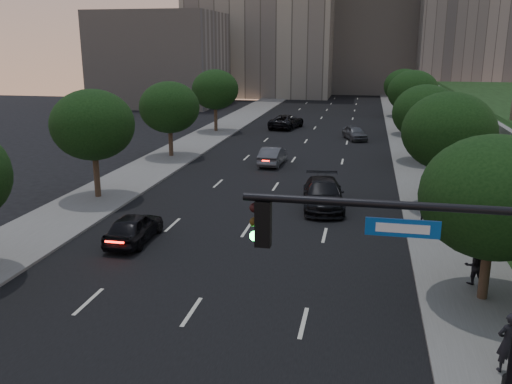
% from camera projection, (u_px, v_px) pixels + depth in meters
% --- Properties ---
extents(road_surface, '(16.00, 140.00, 0.02)m').
position_uv_depth(road_surface, '(290.00, 165.00, 42.92)').
color(road_surface, black).
rests_on(road_surface, ground).
extents(sidewalk_right, '(4.50, 140.00, 0.15)m').
position_uv_depth(sidewalk_right, '(424.00, 170.00, 40.92)').
color(sidewalk_right, slate).
rests_on(sidewalk_right, ground).
extents(sidewalk_left, '(4.50, 140.00, 0.15)m').
position_uv_depth(sidewalk_left, '(168.00, 159.00, 44.88)').
color(sidewalk_left, slate).
rests_on(sidewalk_left, ground).
extents(parapet_wall, '(0.35, 90.00, 0.70)m').
position_uv_depth(parapet_wall, '(481.00, 118.00, 37.28)').
color(parapet_wall, slate).
rests_on(parapet_wall, embankment).
extents(office_block_left, '(26.00, 20.00, 32.00)m').
position_uv_depth(office_block_left, '(264.00, 7.00, 100.02)').
color(office_block_left, gray).
rests_on(office_block_left, ground).
extents(office_block_mid, '(22.00, 18.00, 26.00)m').
position_uv_depth(office_block_mid, '(373.00, 25.00, 106.40)').
color(office_block_mid, '#A09C93').
rests_on(office_block_mid, ground).
extents(office_block_filler, '(18.00, 16.00, 14.00)m').
position_uv_depth(office_block_filler, '(161.00, 59.00, 83.92)').
color(office_block_filler, '#A09C93').
rests_on(office_block_filler, ground).
extents(tree_right_a, '(5.20, 5.20, 6.24)m').
position_uv_depth(tree_right_a, '(494.00, 197.00, 19.08)').
color(tree_right_a, '#38281C').
rests_on(tree_right_a, ground).
extents(tree_right_b, '(5.20, 5.20, 6.74)m').
position_uv_depth(tree_right_b, '(449.00, 132.00, 30.29)').
color(tree_right_b, '#38281C').
rests_on(tree_right_b, ground).
extents(tree_right_c, '(5.20, 5.20, 6.24)m').
position_uv_depth(tree_right_c, '(426.00, 113.00, 42.71)').
color(tree_right_c, '#38281C').
rests_on(tree_right_c, ground).
extents(tree_right_d, '(5.20, 5.20, 6.74)m').
position_uv_depth(tree_right_d, '(413.00, 92.00, 55.81)').
color(tree_right_d, '#38281C').
rests_on(tree_right_d, ground).
extents(tree_right_e, '(5.20, 5.20, 6.24)m').
position_uv_depth(tree_right_e, '(404.00, 86.00, 70.12)').
color(tree_right_e, '#38281C').
rests_on(tree_right_e, ground).
extents(tree_left_b, '(5.00, 5.00, 6.71)m').
position_uv_depth(tree_left_b, '(93.00, 125.00, 32.37)').
color(tree_left_b, '#38281C').
rests_on(tree_left_b, ground).
extents(tree_left_c, '(5.00, 5.00, 6.34)m').
position_uv_depth(tree_left_c, '(169.00, 107.00, 44.75)').
color(tree_left_c, '#38281C').
rests_on(tree_left_c, ground).
extents(tree_left_d, '(5.00, 5.00, 6.71)m').
position_uv_depth(tree_left_d, '(215.00, 90.00, 57.89)').
color(tree_left_d, '#38281C').
rests_on(tree_left_d, ground).
extents(traffic_signal_mast, '(5.68, 0.56, 7.00)m').
position_uv_depth(traffic_signal_mast, '(458.00, 337.00, 10.63)').
color(traffic_signal_mast, black).
rests_on(traffic_signal_mast, ground).
extents(sedan_near_left, '(1.79, 4.29, 1.45)m').
position_uv_depth(sedan_near_left, '(134.00, 228.00, 26.01)').
color(sedan_near_left, black).
rests_on(sedan_near_left, ground).
extents(sedan_mid_left, '(1.73, 4.48, 1.45)m').
position_uv_depth(sedan_mid_left, '(273.00, 156.00, 42.81)').
color(sedan_mid_left, '#4D4E53').
rests_on(sedan_mid_left, ground).
extents(sedan_far_left, '(3.80, 6.10, 1.57)m').
position_uv_depth(sedan_far_left, '(286.00, 122.00, 61.43)').
color(sedan_far_left, black).
rests_on(sedan_far_left, ground).
extents(sedan_near_right, '(2.97, 5.89, 1.64)m').
position_uv_depth(sedan_near_right, '(323.00, 194.00, 31.48)').
color(sedan_near_right, black).
rests_on(sedan_near_right, ground).
extents(sedan_far_right, '(2.97, 4.46, 1.41)m').
position_uv_depth(sedan_far_right, '(355.00, 133.00, 54.11)').
color(sedan_far_right, '#4C4F54').
rests_on(sedan_far_right, ground).
extents(pedestrian_a, '(0.76, 0.60, 1.83)m').
position_uv_depth(pedestrian_a, '(508.00, 343.00, 15.33)').
color(pedestrian_a, black).
rests_on(pedestrian_a, sidewalk_right).
extents(pedestrian_b, '(0.89, 0.78, 1.54)m').
position_uv_depth(pedestrian_b, '(474.00, 265.00, 21.08)').
color(pedestrian_b, black).
rests_on(pedestrian_b, sidewalk_right).
extents(pedestrian_c, '(0.98, 0.45, 1.65)m').
position_uv_depth(pedestrian_c, '(425.00, 208.00, 28.23)').
color(pedestrian_c, black).
rests_on(pedestrian_c, sidewalk_right).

